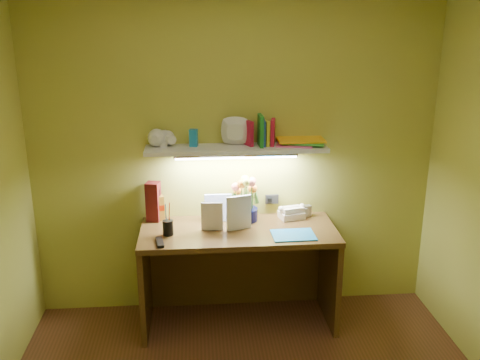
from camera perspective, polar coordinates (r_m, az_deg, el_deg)
name	(u,v)px	position (r m, az deg, el deg)	size (l,w,h in m)	color
desk	(239,277)	(3.99, -0.15, -10.27)	(1.40, 0.60, 0.75)	#38230F
flower_bouquet	(246,200)	(3.94, 0.59, -2.11)	(0.20, 0.20, 0.32)	#090C38
telephone	(292,212)	(4.03, 5.53, -3.37)	(0.18, 0.13, 0.11)	#F7E6D0
desk_clock	(305,211)	(4.08, 6.98, -3.30)	(0.09, 0.04, 0.09)	#AFAFB3
whisky_bottle	(159,205)	(4.00, -8.63, -2.62)	(0.07, 0.07, 0.24)	#9D691A
whisky_box	(153,202)	(3.99, -9.22, -2.29)	(0.10, 0.10, 0.30)	#521111
pen_cup	(168,223)	(3.74, -7.71, -4.53)	(0.07, 0.07, 0.18)	black
art_card	(218,208)	(3.96, -2.34, -2.96)	(0.20, 0.04, 0.20)	white
tv_remote	(160,242)	(3.64, -8.55, -6.57)	(0.04, 0.16, 0.02)	black
blue_folder	(293,235)	(3.75, 5.71, -5.85)	(0.30, 0.22, 0.01)	#1B80CC
desk_book_a	(201,216)	(3.79, -4.18, -3.89)	(0.16, 0.02, 0.21)	beige
desk_book_b	(227,215)	(3.75, -1.45, -3.71)	(0.19, 0.02, 0.25)	silver
wall_shelf	(236,143)	(3.83, -0.38, 3.93)	(1.31, 0.30, 0.26)	silver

